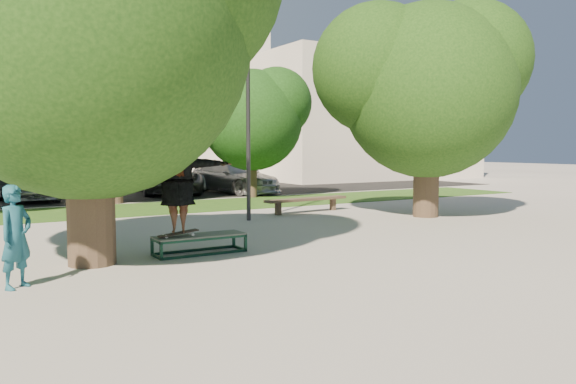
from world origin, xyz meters
TOP-DOWN VIEW (x-y plane):
  - ground at (0.00, 0.00)m, footprint 120.00×120.00m
  - grass_strip at (1.00, 9.50)m, footprint 30.00×4.00m
  - asphalt_strip at (0.00, 16.00)m, footprint 40.00×8.00m
  - tree_left at (-4.29, 1.09)m, footprint 6.96×5.95m
  - tree_right at (5.92, 3.08)m, footprint 6.24×5.33m
  - bg_tree_mid at (-1.08, 12.08)m, footprint 5.76×4.92m
  - bg_tree_right at (4.43, 11.57)m, footprint 5.04×4.31m
  - lamppost at (1.00, 5.00)m, footprint 0.25×0.15m
  - office_building at (-2.00, 31.98)m, footprint 30.00×14.12m
  - side_building at (18.00, 22.00)m, footprint 15.00×10.00m
  - grind_box at (-2.15, 0.97)m, footprint 1.80×0.60m
  - skater_rig at (-2.59, 0.97)m, footprint 2.16×1.05m
  - bystander at (-5.53, -0.19)m, footprint 0.67×0.65m
  - bench at (3.50, 5.79)m, footprint 3.10×0.70m
  - car_silver_a at (-3.50, 14.82)m, footprint 2.07×4.43m
  - car_dark at (-4.31, 16.50)m, footprint 1.95×4.14m
  - car_grey at (2.16, 15.28)m, footprint 3.46×5.70m
  - car_silver_b at (4.85, 13.95)m, footprint 3.00×5.34m

SIDE VIEW (x-z plane):
  - ground at x=0.00m, z-range 0.00..0.00m
  - asphalt_strip at x=0.00m, z-range 0.00..0.01m
  - grass_strip at x=1.00m, z-range 0.00..0.02m
  - grind_box at x=-2.15m, z-range 0.00..0.38m
  - bench at x=3.50m, z-range 0.16..0.63m
  - car_dark at x=-4.31m, z-range 0.00..1.31m
  - car_silver_b at x=4.85m, z-range 0.00..1.46m
  - car_silver_a at x=-3.50m, z-range 0.00..1.47m
  - car_grey at x=2.16m, z-range 0.00..1.48m
  - bystander at x=-5.53m, z-range 0.00..1.55m
  - skater_rig at x=-2.59m, z-range 0.41..2.18m
  - lamppost at x=1.00m, z-range 0.10..6.21m
  - bg_tree_right at x=4.43m, z-range 0.77..6.21m
  - side_building at x=18.00m, z-range 0.00..8.00m
  - bg_tree_mid at x=-1.08m, z-range 0.90..7.14m
  - tree_right at x=5.92m, z-range 0.84..7.35m
  - tree_left at x=-4.29m, z-range 0.86..7.98m
  - office_building at x=-2.00m, z-range 0.00..16.00m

